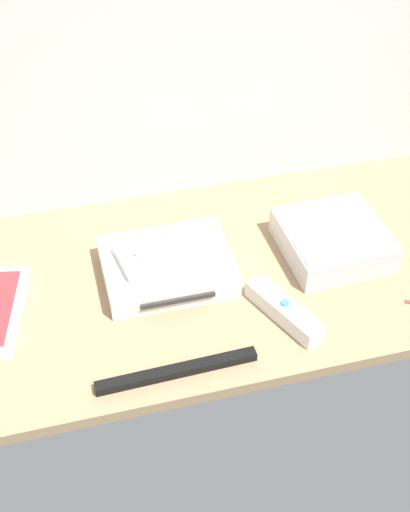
{
  "coord_description": "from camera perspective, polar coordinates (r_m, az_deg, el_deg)",
  "views": [
    {
      "loc": [
        -21.62,
        -82.79,
        80.76
      ],
      "look_at": [
        0.0,
        0.0,
        4.0
      ],
      "focal_mm": 49.13,
      "sensor_mm": 36.0,
      "label": 1
    }
  ],
  "objects": [
    {
      "name": "remote_wand",
      "position": [
        1.1,
        6.46,
        -4.42
      ],
      "size": [
        9.1,
        15.03,
        3.4
      ],
      "rotation": [
        0.0,
        0.0,
        0.4
      ],
      "color": "white",
      "rests_on": "ground_plane"
    },
    {
      "name": "ground_plane",
      "position": [
        1.18,
        0.0,
        -1.8
      ],
      "size": [
        100.0,
        48.0,
        2.0
      ],
      "primitive_type": "cube",
      "color": "#9E7F5B",
      "rests_on": "ground"
    },
    {
      "name": "mini_computer",
      "position": [
        1.22,
        10.37,
        1.35
      ],
      "size": [
        17.61,
        17.61,
        5.3
      ],
      "rotation": [
        0.0,
        0.0,
        0.04
      ],
      "color": "silver",
      "rests_on": "ground_plane"
    },
    {
      "name": "sensor_bar",
      "position": [
        1.03,
        -2.29,
        -9.33
      ],
      "size": [
        24.04,
        2.41,
        1.4
      ],
      "primitive_type": "cube",
      "rotation": [
        0.0,
        0.0,
        0.03
      ],
      "color": "black",
      "rests_on": "ground_plane"
    },
    {
      "name": "remote_classic_pad",
      "position": [
        1.14,
        -3.49,
        0.39
      ],
      "size": [
        15.51,
        10.23,
        2.4
      ],
      "rotation": [
        0.0,
        0.0,
        0.16
      ],
      "color": "white",
      "rests_on": "game_console"
    },
    {
      "name": "game_console",
      "position": [
        1.16,
        -3.1,
        -0.84
      ],
      "size": [
        21.02,
        16.52,
        4.4
      ],
      "rotation": [
        0.0,
        0.0,
        -0.0
      ],
      "color": "white",
      "rests_on": "ground_plane"
    },
    {
      "name": "back_wall",
      "position": [
        1.2,
        -3.12,
        17.84
      ],
      "size": [
        110.0,
        1.2,
        64.0
      ],
      "primitive_type": "cube",
      "color": "silver",
      "rests_on": "ground"
    }
  ]
}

